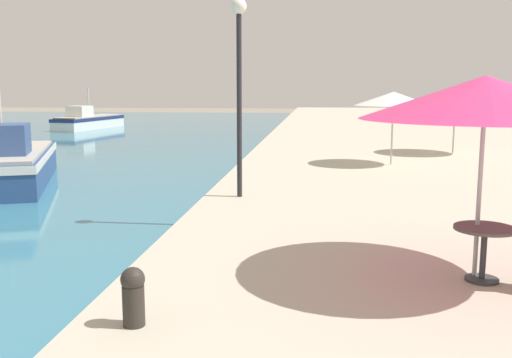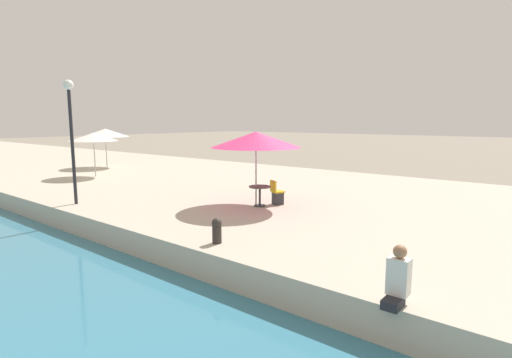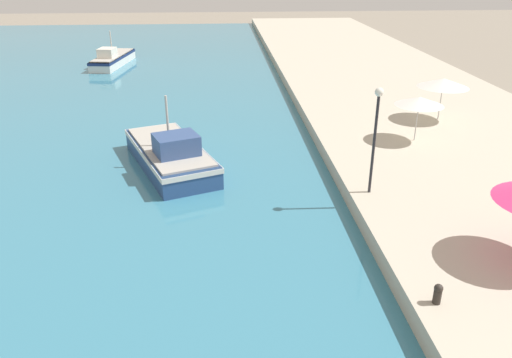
% 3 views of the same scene
% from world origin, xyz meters
% --- Properties ---
extents(quay_promenade, '(16.00, 90.00, 0.78)m').
position_xyz_m(quay_promenade, '(8.00, 37.00, 0.39)').
color(quay_promenade, '#BCB29E').
rests_on(quay_promenade, ground_plane).
extents(fishing_boat_near, '(5.51, 8.19, 3.76)m').
position_xyz_m(fishing_boat_near, '(-8.05, 22.76, 0.79)').
color(fishing_boat_near, navy).
rests_on(fishing_boat_near, water_basin).
extents(fishing_boat_mid, '(3.26, 8.27, 3.32)m').
position_xyz_m(fishing_boat_mid, '(-15.98, 49.55, 0.70)').
color(fishing_boat_mid, silver).
rests_on(fishing_boat_mid, water_basin).
extents(cafe_umbrella_white, '(2.60, 2.60, 2.43)m').
position_xyz_m(cafe_umbrella_white, '(5.18, 23.91, 2.98)').
color(cafe_umbrella_white, '#B7B7B7').
rests_on(cafe_umbrella_white, quay_promenade).
extents(cafe_umbrella_striped, '(3.04, 3.04, 2.56)m').
position_xyz_m(cafe_umbrella_striped, '(8.02, 27.52, 3.07)').
color(cafe_umbrella_striped, '#B7B7B7').
rests_on(cafe_umbrella_striped, quay_promenade).
extents(mooring_bollard, '(0.26, 0.26, 0.65)m').
position_xyz_m(mooring_bollard, '(0.73, 10.10, 1.13)').
color(mooring_bollard, '#2D2823').
rests_on(mooring_bollard, quay_promenade).
extents(lamppost, '(0.36, 0.36, 4.56)m').
position_xyz_m(lamppost, '(0.86, 17.62, 3.87)').
color(lamppost, '#232328').
rests_on(lamppost, quay_promenade).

